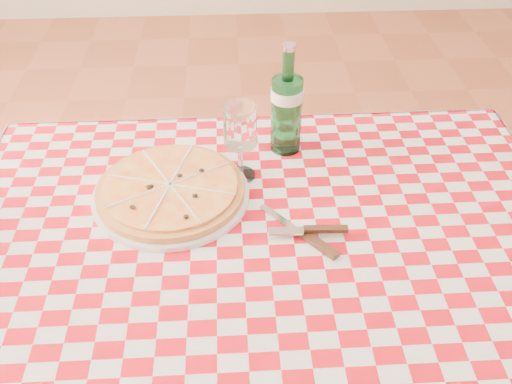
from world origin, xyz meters
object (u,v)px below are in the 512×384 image
dining_table (267,265)px  wine_glass (241,143)px  pizza_plate (170,189)px  water_bottle (287,99)px

dining_table → wine_glass: size_ratio=6.46×
pizza_plate → water_bottle: 0.34m
pizza_plate → dining_table: bearing=-31.6°
pizza_plate → wine_glass: bearing=23.6°
water_bottle → dining_table: bearing=-102.2°
pizza_plate → water_bottle: (0.27, 0.18, 0.11)m
pizza_plate → water_bottle: bearing=33.0°
pizza_plate → wine_glass: 0.19m
dining_table → water_bottle: water_bottle is taller
dining_table → water_bottle: size_ratio=4.38×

